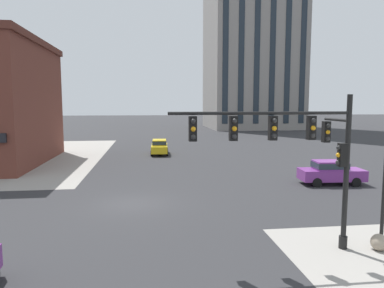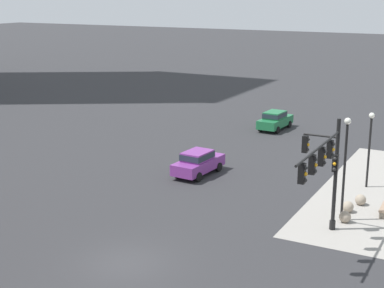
{
  "view_description": "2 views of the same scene",
  "coord_description": "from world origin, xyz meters",
  "px_view_note": "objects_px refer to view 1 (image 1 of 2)",
  "views": [
    {
      "loc": [
        0.91,
        -20.09,
        5.65
      ],
      "look_at": [
        4.07,
        5.49,
        2.75
      ],
      "focal_mm": 33.45,
      "sensor_mm": 36.0,
      "label": 1
    },
    {
      "loc": [
        -20.67,
        -14.41,
        12.26
      ],
      "look_at": [
        6.53,
        -0.02,
        4.23
      ],
      "focal_mm": 54.98,
      "sensor_mm": 36.0,
      "label": 2
    }
  ],
  "objects_px": {
    "traffic_signal_main": "(301,148)",
    "car_main_northbound_near": "(331,171)",
    "bollard_sphere_curb_a": "(379,242)",
    "car_main_northbound_far": "(159,146)"
  },
  "relations": [
    {
      "from": "traffic_signal_main",
      "to": "car_main_northbound_near",
      "type": "distance_m",
      "value": 13.03
    },
    {
      "from": "traffic_signal_main",
      "to": "car_main_northbound_near",
      "type": "height_order",
      "value": "traffic_signal_main"
    },
    {
      "from": "traffic_signal_main",
      "to": "bollard_sphere_curb_a",
      "type": "height_order",
      "value": "traffic_signal_main"
    },
    {
      "from": "bollard_sphere_curb_a",
      "to": "car_main_northbound_far",
      "type": "bearing_deg",
      "value": 105.37
    },
    {
      "from": "car_main_northbound_far",
      "to": "bollard_sphere_curb_a",
      "type": "bearing_deg",
      "value": -74.63
    },
    {
      "from": "bollard_sphere_curb_a",
      "to": "car_main_northbound_near",
      "type": "relative_size",
      "value": 0.14
    },
    {
      "from": "traffic_signal_main",
      "to": "bollard_sphere_curb_a",
      "type": "distance_m",
      "value": 4.82
    },
    {
      "from": "bollard_sphere_curb_a",
      "to": "car_main_northbound_near",
      "type": "xyz_separation_m",
      "value": [
        3.92,
        11.06,
        0.59
      ]
    },
    {
      "from": "car_main_northbound_near",
      "to": "car_main_northbound_far",
      "type": "bearing_deg",
      "value": 124.84
    },
    {
      "from": "traffic_signal_main",
      "to": "car_main_northbound_near",
      "type": "relative_size",
      "value": 1.55
    }
  ]
}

